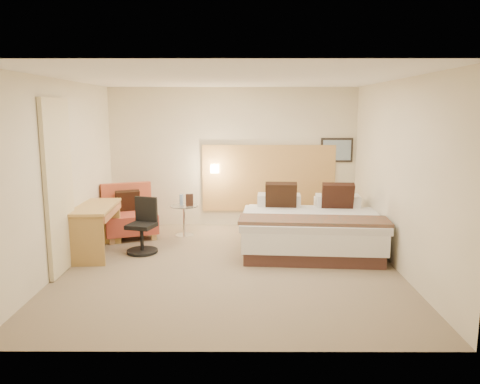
{
  "coord_description": "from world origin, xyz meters",
  "views": [
    {
      "loc": [
        0.17,
        -6.61,
        2.27
      ],
      "look_at": [
        0.14,
        0.5,
        1.02
      ],
      "focal_mm": 35.0,
      "sensor_mm": 36.0,
      "label": 1
    }
  ],
  "objects_px": {
    "bed": "(310,227)",
    "lounge_chair": "(129,216)",
    "side_table": "(184,219)",
    "desk": "(97,216)",
    "desk_chair": "(143,230)"
  },
  "relations": [
    {
      "from": "lounge_chair",
      "to": "side_table",
      "type": "xyz_separation_m",
      "value": [
        0.99,
        0.05,
        -0.06
      ]
    },
    {
      "from": "lounge_chair",
      "to": "side_table",
      "type": "distance_m",
      "value": 0.99
    },
    {
      "from": "lounge_chair",
      "to": "side_table",
      "type": "relative_size",
      "value": 1.93
    },
    {
      "from": "bed",
      "to": "desk",
      "type": "relative_size",
      "value": 1.79
    },
    {
      "from": "side_table",
      "to": "desk",
      "type": "distance_m",
      "value": 1.69
    },
    {
      "from": "side_table",
      "to": "desk",
      "type": "bearing_deg",
      "value": -138.05
    },
    {
      "from": "lounge_chair",
      "to": "desk",
      "type": "relative_size",
      "value": 0.87
    },
    {
      "from": "bed",
      "to": "lounge_chair",
      "type": "distance_m",
      "value": 3.24
    },
    {
      "from": "side_table",
      "to": "lounge_chair",
      "type": "bearing_deg",
      "value": -176.86
    },
    {
      "from": "bed",
      "to": "desk_chair",
      "type": "height_order",
      "value": "bed"
    },
    {
      "from": "lounge_chair",
      "to": "side_table",
      "type": "bearing_deg",
      "value": 3.14
    },
    {
      "from": "lounge_chair",
      "to": "desk",
      "type": "height_order",
      "value": "lounge_chair"
    },
    {
      "from": "desk",
      "to": "desk_chair",
      "type": "xyz_separation_m",
      "value": [
        0.69,
        0.11,
        -0.26
      ]
    },
    {
      "from": "desk",
      "to": "bed",
      "type": "bearing_deg",
      "value": 5.96
    },
    {
      "from": "bed",
      "to": "lounge_chair",
      "type": "height_order",
      "value": "bed"
    }
  ]
}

